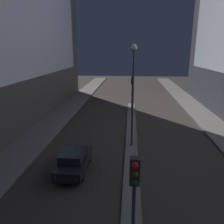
# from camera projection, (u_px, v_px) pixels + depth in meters

# --- Properties ---
(median_strip) EXTENTS (1.00, 28.44, 0.13)m
(median_strip) POSITION_uv_depth(u_px,v_px,m) (131.00, 143.00, 18.92)
(median_strip) COLOR #66605B
(median_strip) RESTS_ON ground
(traffic_light_near) EXTENTS (0.32, 0.42, 4.54)m
(traffic_light_near) POSITION_uv_depth(u_px,v_px,m) (134.00, 193.00, 6.86)
(traffic_light_near) COLOR #383838
(traffic_light_near) RESTS_ON median_strip
(traffic_light_mid) EXTENTS (0.32, 0.42, 4.54)m
(traffic_light_mid) POSITION_uv_depth(u_px,v_px,m) (132.00, 87.00, 26.60)
(traffic_light_mid) COLOR #383838
(traffic_light_mid) RESTS_ON median_strip
(street_lamp) EXTENTS (0.50, 0.50, 8.12)m
(street_lamp) POSITION_uv_depth(u_px,v_px,m) (133.00, 80.00, 16.80)
(street_lamp) COLOR #383838
(street_lamp) RESTS_ON median_strip
(car_left_lane) EXTENTS (1.72, 4.04, 1.52)m
(car_left_lane) POSITION_uv_depth(u_px,v_px,m) (74.00, 161.00, 14.39)
(car_left_lane) COLOR black
(car_left_lane) RESTS_ON ground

